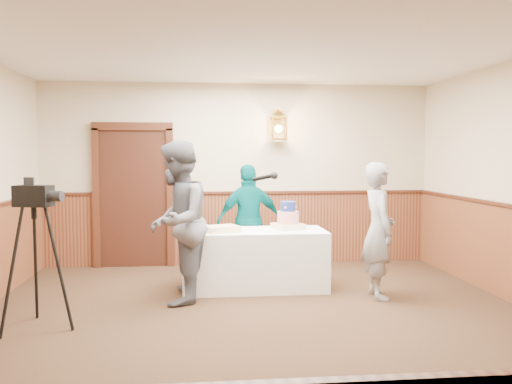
% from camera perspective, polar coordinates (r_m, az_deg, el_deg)
% --- Properties ---
extents(ground, '(7.00, 7.00, 0.00)m').
position_cam_1_polar(ground, '(5.21, 1.03, -15.19)').
color(ground, '#322113').
rests_on(ground, ground).
extents(room_shell, '(6.02, 7.02, 2.81)m').
position_cam_1_polar(room_shell, '(5.37, -0.11, 1.95)').
color(room_shell, beige).
rests_on(room_shell, ground).
extents(display_table, '(1.80, 0.80, 0.75)m').
position_cam_1_polar(display_table, '(6.95, -0.17, -7.10)').
color(display_table, white).
rests_on(display_table, ground).
extents(tiered_cake, '(0.44, 0.44, 0.36)m').
position_cam_1_polar(tiered_cake, '(7.00, 3.38, -2.76)').
color(tiered_cake, beige).
rests_on(tiered_cake, display_table).
extents(sheet_cake_yellow, '(0.47, 0.42, 0.08)m').
position_cam_1_polar(sheet_cake_yellow, '(6.73, -3.62, -3.90)').
color(sheet_cake_yellow, '#E3CB88').
rests_on(sheet_cake_yellow, display_table).
extents(sheet_cake_green, '(0.34, 0.31, 0.07)m').
position_cam_1_polar(sheet_cake_green, '(6.89, -6.19, -3.79)').
color(sheet_cake_green, '#A2DA9A').
rests_on(sheet_cake_green, display_table).
extents(interviewer, '(1.55, 1.02, 1.87)m').
position_cam_1_polar(interviewer, '(6.29, -8.30, -3.14)').
color(interviewer, '#5A5A63').
rests_on(interviewer, ground).
extents(baker, '(0.40, 0.60, 1.62)m').
position_cam_1_polar(baker, '(6.62, 12.77, -3.95)').
color(baker, gray).
rests_on(baker, ground).
extents(assistant_p, '(0.98, 0.55, 1.58)m').
position_cam_1_polar(assistant_p, '(7.51, -0.69, -3.07)').
color(assistant_p, '#015354').
rests_on(assistant_p, ground).
extents(tv_camera_rig, '(0.56, 0.52, 1.41)m').
position_cam_1_polar(tv_camera_rig, '(5.74, -22.19, -7.12)').
color(tv_camera_rig, black).
rests_on(tv_camera_rig, ground).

